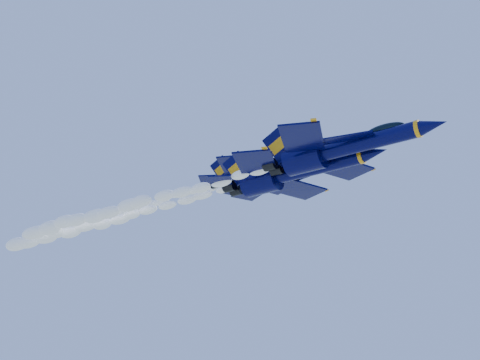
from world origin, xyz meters
The scene contains 6 objects.
jet_lead centered at (17.78, -8.74, 150.67)m, with size 19.73×16.18×7.33m.
smoke_trail_jet_lead centered at (-10.32, -8.74, 150.28)m, with size 39.33×2.04×1.84m, color white.
jet_second centered at (10.84, -6.32, 150.51)m, with size 19.67×16.14×7.31m.
smoke_trail_jet_second centered at (-17.23, -6.32, 150.12)m, with size 39.33×2.03×1.83m, color white.
jet_third centered at (2.28, 2.09, 155.53)m, with size 18.36×15.06×6.82m.
smoke_trail_jet_third centered at (-25.23, 2.09, 155.14)m, with size 39.33×1.90×1.71m, color white.
Camera 1 is at (43.38, -66.24, 121.31)m, focal length 50.00 mm.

